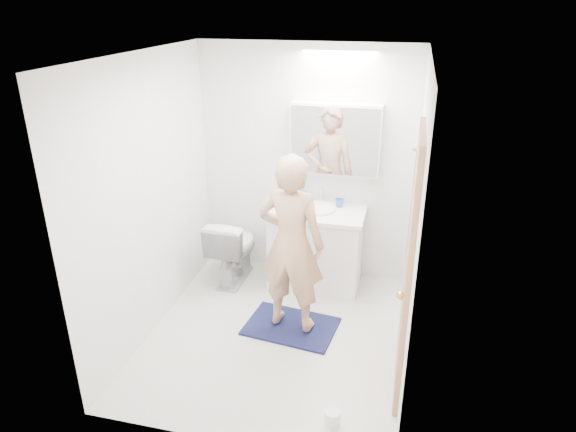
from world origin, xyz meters
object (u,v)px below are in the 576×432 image
(toothbrush_cup, at_px, (340,203))
(soap_bottle_b, at_px, (302,195))
(toilet_paper_roll, at_px, (332,417))
(person, at_px, (291,244))
(soap_bottle_a, at_px, (295,192))
(vanity_cabinet, at_px, (316,249))
(medicine_cabinet, at_px, (335,139))
(toilet, at_px, (233,248))

(toothbrush_cup, bearing_deg, soap_bottle_b, 177.10)
(toilet_paper_roll, bearing_deg, person, 117.66)
(soap_bottle_a, height_order, soap_bottle_b, soap_bottle_a)
(soap_bottle_b, bearing_deg, soap_bottle_a, -154.16)
(vanity_cabinet, distance_m, toothbrush_cup, 0.54)
(person, height_order, soap_bottle_a, person)
(medicine_cabinet, distance_m, toilet_paper_roll, 2.57)
(person, height_order, toothbrush_cup, person)
(toilet, bearing_deg, soap_bottle_b, -154.21)
(medicine_cabinet, height_order, soap_bottle_b, medicine_cabinet)
(vanity_cabinet, relative_size, toilet, 1.25)
(medicine_cabinet, distance_m, toothbrush_cup, 0.64)
(soap_bottle_b, bearing_deg, vanity_cabinet, -42.92)
(vanity_cabinet, xyz_separation_m, person, (-0.06, -0.84, 0.46))
(person, distance_m, toothbrush_cup, 1.03)
(soap_bottle_a, xyz_separation_m, toothbrush_cup, (0.46, 0.01, -0.08))
(vanity_cabinet, relative_size, soap_bottle_a, 3.77)
(toothbrush_cup, height_order, toilet_paper_roll, toothbrush_cup)
(medicine_cabinet, height_order, soap_bottle_a, medicine_cabinet)
(medicine_cabinet, xyz_separation_m, person, (-0.19, -1.05, -0.65))
(vanity_cabinet, xyz_separation_m, toilet, (-0.86, -0.11, -0.03))
(person, xyz_separation_m, soap_bottle_a, (-0.19, 0.99, 0.09))
(soap_bottle_a, relative_size, toothbrush_cup, 2.65)
(soap_bottle_a, height_order, toothbrush_cup, soap_bottle_a)
(soap_bottle_b, bearing_deg, medicine_cabinet, 5.35)
(medicine_cabinet, distance_m, soap_bottle_b, 0.68)
(toilet, height_order, toothbrush_cup, toothbrush_cup)
(soap_bottle_a, bearing_deg, soap_bottle_b, 25.84)
(toilet, distance_m, toothbrush_cup, 1.20)
(toothbrush_cup, bearing_deg, toilet, -165.43)
(person, bearing_deg, vanity_cabinet, -87.32)
(person, xyz_separation_m, toothbrush_cup, (0.27, 1.00, 0.01))
(person, height_order, soap_bottle_b, person)
(vanity_cabinet, distance_m, soap_bottle_a, 0.62)
(vanity_cabinet, bearing_deg, person, -94.43)
(vanity_cabinet, xyz_separation_m, toothbrush_cup, (0.20, 0.16, 0.47))
(vanity_cabinet, distance_m, medicine_cabinet, 1.14)
(person, relative_size, soap_bottle_b, 9.34)
(soap_bottle_a, bearing_deg, toilet_paper_roll, -70.07)
(person, bearing_deg, toothbrush_cup, -97.80)
(toilet, bearing_deg, medicine_cabinet, -159.90)
(vanity_cabinet, relative_size, toothbrush_cup, 9.99)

